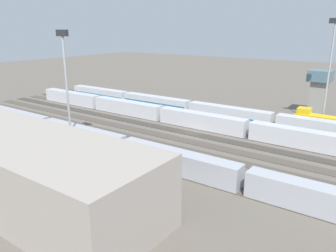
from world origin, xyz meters
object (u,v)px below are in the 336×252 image
train_on_track_1 (229,114)px  control_tower (319,89)px  light_mast_1 (66,74)px  light_mast_0 (331,59)px  train_on_track_0 (315,121)px  train_on_track_8 (170,160)px  maintenance_shed (18,166)px  train_on_track_3 (202,121)px

train_on_track_1 → control_tower: 27.36m
light_mast_1 → light_mast_0: bearing=-130.2°
train_on_track_0 → control_tower: control_tower is taller
control_tower → train_on_track_8: bearing=78.0°
maintenance_shed → train_on_track_1: bearing=-97.5°
train_on_track_3 → light_mast_0: light_mast_0 is taller
train_on_track_8 → control_tower: 56.97m
control_tower → maintenance_shed: bearing=72.0°
train_on_track_8 → train_on_track_0: bearing=-110.3°
train_on_track_3 → maintenance_shed: maintenance_shed is taller
train_on_track_0 → maintenance_shed: maintenance_shed is taller
light_mast_0 → light_mast_1: (38.73, 45.76, -1.39)m
train_on_track_8 → train_on_track_3: bearing=-72.1°
train_on_track_3 → train_on_track_1: 10.33m
train_on_track_0 → control_tower: bearing=-79.3°
train_on_track_3 → light_mast_1: 33.90m
train_on_track_3 → light_mast_0: (-23.89, -18.31, 14.64)m
light_mast_1 → control_tower: light_mast_1 is taller
train_on_track_0 → train_on_track_1: 20.85m
train_on_track_3 → train_on_track_8: bearing=107.9°
train_on_track_0 → train_on_track_1: train_on_track_0 is taller
train_on_track_3 → train_on_track_1: bearing=-104.6°
train_on_track_1 → maintenance_shed: 55.44m
light_mast_1 → control_tower: bearing=-121.0°
train_on_track_0 → train_on_track_8: 42.64m
train_on_track_1 → control_tower: size_ratio=9.44×
train_on_track_3 → train_on_track_8: size_ratio=1.04×
train_on_track_0 → light_mast_0: light_mast_0 is taller
train_on_track_0 → control_tower: size_ratio=0.79×
light_mast_0 → control_tower: size_ratio=2.05×
train_on_track_1 → light_mast_1: 43.39m
train_on_track_8 → light_mast_1: size_ratio=4.89×
train_on_track_0 → maintenance_shed: 65.95m
train_on_track_1 → train_on_track_8: train_on_track_8 is taller
train_on_track_8 → light_mast_0: (-15.81, -43.31, 14.58)m
train_on_track_1 → maintenance_shed: (7.23, 54.90, 2.79)m
train_on_track_0 → train_on_track_8: train_on_track_0 is taller
train_on_track_0 → train_on_track_1: size_ratio=0.08×
train_on_track_0 → light_mast_1: 58.26m
train_on_track_0 → light_mast_0: size_ratio=0.39×
train_on_track_0 → light_mast_0: (-1.04, -3.31, 14.50)m
light_mast_0 → light_mast_1: light_mast_0 is taller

